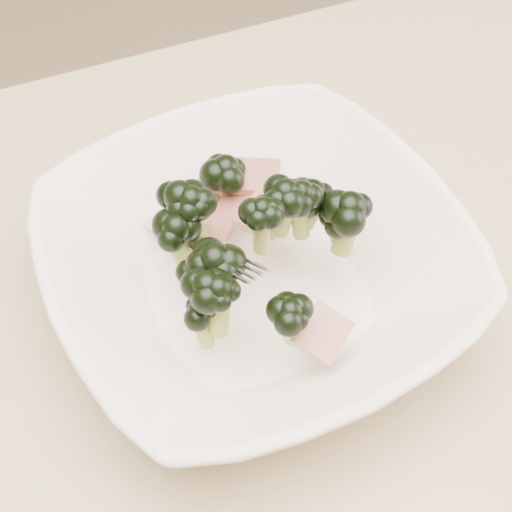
# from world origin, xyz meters

# --- Properties ---
(dining_table) EXTENTS (1.20, 0.80, 0.75)m
(dining_table) POSITION_xyz_m (0.00, 0.00, 0.65)
(dining_table) COLOR tan
(dining_table) RESTS_ON ground
(broccoli_dish) EXTENTS (0.34, 0.34, 0.13)m
(broccoli_dish) POSITION_xyz_m (0.05, 0.06, 0.79)
(broccoli_dish) COLOR #F0DFCB
(broccoli_dish) RESTS_ON dining_table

